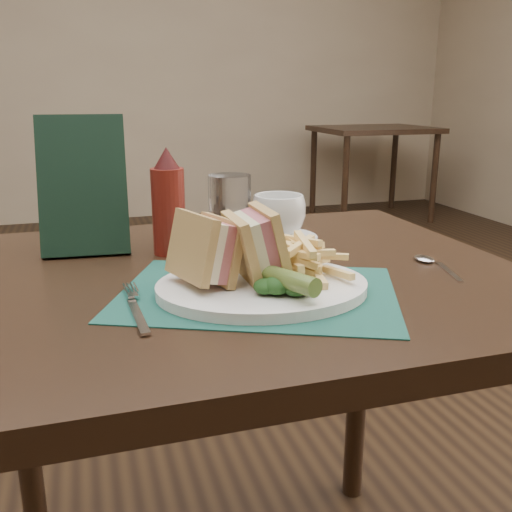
{
  "coord_description": "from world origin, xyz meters",
  "views": [
    {
      "loc": [
        -0.23,
        -1.34,
        1.03
      ],
      "look_at": [
        0.0,
        -0.58,
        0.8
      ],
      "focal_mm": 40.0,
      "sensor_mm": 36.0,
      "label": 1
    }
  ],
  "objects_px": {
    "placemat": "(258,293)",
    "coffee_cup": "(279,216)",
    "plate": "(262,287)",
    "table_main": "(242,470)",
    "drinking_glass": "(230,210)",
    "sandwich_half_b": "(242,245)",
    "saucer": "(278,239)",
    "check_presenter": "(83,185)",
    "ketchup_bottle": "(168,201)",
    "table_bg_right": "(372,173)",
    "sandwich_half_a": "(192,251)"
  },
  "relations": [
    {
      "from": "placemat",
      "to": "coffee_cup",
      "type": "distance_m",
      "value": 0.3
    },
    {
      "from": "plate",
      "to": "table_main",
      "type": "bearing_deg",
      "value": 97.28
    },
    {
      "from": "table_main",
      "to": "plate",
      "type": "xyz_separation_m",
      "value": [
        0.0,
        -0.11,
        0.38
      ]
    },
    {
      "from": "drinking_glass",
      "to": "placemat",
      "type": "bearing_deg",
      "value": -96.44
    },
    {
      "from": "sandwich_half_b",
      "to": "table_main",
      "type": "bearing_deg",
      "value": 75.57
    },
    {
      "from": "plate",
      "to": "sandwich_half_b",
      "type": "height_order",
      "value": "sandwich_half_b"
    },
    {
      "from": "saucer",
      "to": "check_presenter",
      "type": "xyz_separation_m",
      "value": [
        -0.35,
        0.03,
        0.11
      ]
    },
    {
      "from": "plate",
      "to": "ketchup_bottle",
      "type": "xyz_separation_m",
      "value": [
        -0.09,
        0.25,
        0.08
      ]
    },
    {
      "from": "table_main",
      "to": "table_bg_right",
      "type": "distance_m",
      "value": 3.99
    },
    {
      "from": "saucer",
      "to": "drinking_glass",
      "type": "bearing_deg",
      "value": 177.13
    },
    {
      "from": "sandwich_half_a",
      "to": "coffee_cup",
      "type": "height_order",
      "value": "sandwich_half_a"
    },
    {
      "from": "placemat",
      "to": "saucer",
      "type": "height_order",
      "value": "saucer"
    },
    {
      "from": "table_main",
      "to": "ketchup_bottle",
      "type": "distance_m",
      "value": 0.5
    },
    {
      "from": "saucer",
      "to": "ketchup_bottle",
      "type": "height_order",
      "value": "ketchup_bottle"
    },
    {
      "from": "table_main",
      "to": "drinking_glass",
      "type": "xyz_separation_m",
      "value": [
        0.03,
        0.16,
        0.44
      ]
    },
    {
      "from": "coffee_cup",
      "to": "drinking_glass",
      "type": "height_order",
      "value": "drinking_glass"
    },
    {
      "from": "table_bg_right",
      "to": "check_presenter",
      "type": "xyz_separation_m",
      "value": [
        -2.3,
        -3.22,
        0.49
      ]
    },
    {
      "from": "table_bg_right",
      "to": "placemat",
      "type": "distance_m",
      "value": 4.1
    },
    {
      "from": "plate",
      "to": "check_presenter",
      "type": "relative_size",
      "value": 1.22
    },
    {
      "from": "coffee_cup",
      "to": "check_presenter",
      "type": "height_order",
      "value": "check_presenter"
    },
    {
      "from": "sandwich_half_b",
      "to": "coffee_cup",
      "type": "height_order",
      "value": "sandwich_half_b"
    },
    {
      "from": "table_bg_right",
      "to": "ketchup_bottle",
      "type": "xyz_separation_m",
      "value": [
        -2.16,
        -3.27,
        0.47
      ]
    },
    {
      "from": "placemat",
      "to": "table_bg_right",
      "type": "bearing_deg",
      "value": 59.41
    },
    {
      "from": "drinking_glass",
      "to": "ketchup_bottle",
      "type": "relative_size",
      "value": 0.7
    },
    {
      "from": "table_main",
      "to": "ketchup_bottle",
      "type": "bearing_deg",
      "value": 124.24
    },
    {
      "from": "plate",
      "to": "drinking_glass",
      "type": "bearing_deg",
      "value": 91.91
    },
    {
      "from": "sandwich_half_b",
      "to": "table_bg_right",
      "type": "bearing_deg",
      "value": 58.64
    },
    {
      "from": "ketchup_bottle",
      "to": "table_bg_right",
      "type": "bearing_deg",
      "value": 56.49
    },
    {
      "from": "sandwich_half_a",
      "to": "drinking_glass",
      "type": "height_order",
      "value": "drinking_glass"
    },
    {
      "from": "sandwich_half_a",
      "to": "check_presenter",
      "type": "height_order",
      "value": "check_presenter"
    },
    {
      "from": "placemat",
      "to": "check_presenter",
      "type": "distance_m",
      "value": 0.39
    },
    {
      "from": "sandwich_half_b",
      "to": "ketchup_bottle",
      "type": "bearing_deg",
      "value": 105.48
    },
    {
      "from": "plate",
      "to": "check_presenter",
      "type": "xyz_separation_m",
      "value": [
        -0.23,
        0.3,
        0.11
      ]
    },
    {
      "from": "placemat",
      "to": "drinking_glass",
      "type": "bearing_deg",
      "value": 83.56
    },
    {
      "from": "sandwich_half_b",
      "to": "placemat",
      "type": "bearing_deg",
      "value": -33.29
    },
    {
      "from": "sandwich_half_a",
      "to": "drinking_glass",
      "type": "xyz_separation_m",
      "value": [
        0.12,
        0.26,
        -0.0
      ]
    },
    {
      "from": "coffee_cup",
      "to": "plate",
      "type": "bearing_deg",
      "value": -113.62
    },
    {
      "from": "saucer",
      "to": "check_presenter",
      "type": "bearing_deg",
      "value": 175.07
    },
    {
      "from": "table_main",
      "to": "check_presenter",
      "type": "relative_size",
      "value": 3.67
    },
    {
      "from": "table_main",
      "to": "saucer",
      "type": "xyz_separation_m",
      "value": [
        0.12,
        0.16,
        0.38
      ]
    },
    {
      "from": "placemat",
      "to": "ketchup_bottle",
      "type": "distance_m",
      "value": 0.28
    },
    {
      "from": "coffee_cup",
      "to": "saucer",
      "type": "bearing_deg",
      "value": 180.0
    },
    {
      "from": "table_main",
      "to": "sandwich_half_a",
      "type": "distance_m",
      "value": 0.46
    },
    {
      "from": "table_main",
      "to": "placemat",
      "type": "height_order",
      "value": "placemat"
    },
    {
      "from": "placemat",
      "to": "saucer",
      "type": "bearing_deg",
      "value": 65.14
    },
    {
      "from": "ketchup_bottle",
      "to": "check_presenter",
      "type": "distance_m",
      "value": 0.15
    },
    {
      "from": "placemat",
      "to": "coffee_cup",
      "type": "xyz_separation_m",
      "value": [
        0.12,
        0.27,
        0.05
      ]
    },
    {
      "from": "placemat",
      "to": "plate",
      "type": "xyz_separation_m",
      "value": [
        0.01,
        -0.0,
        0.01
      ]
    },
    {
      "from": "table_bg_right",
      "to": "check_presenter",
      "type": "height_order",
      "value": "check_presenter"
    },
    {
      "from": "drinking_glass",
      "to": "sandwich_half_b",
      "type": "bearing_deg",
      "value": -100.8
    }
  ]
}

